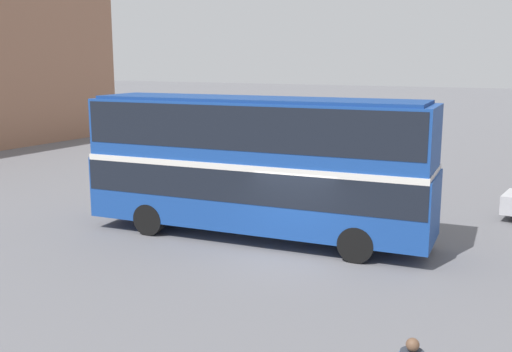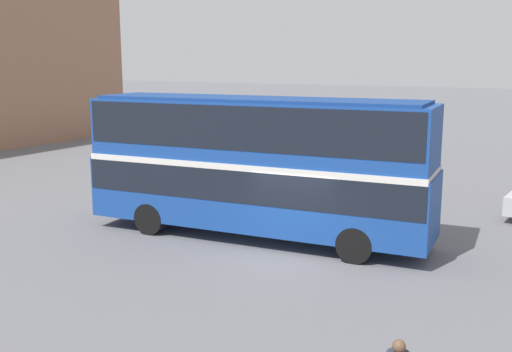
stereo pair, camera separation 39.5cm
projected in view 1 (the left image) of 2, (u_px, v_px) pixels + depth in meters
ground_plane at (289, 258)px, 17.68m from camera, size 240.00×240.00×0.00m
double_decker_bus at (256, 159)px, 19.29m from camera, size 11.53×3.55×4.60m
parked_car_kerb_near at (242, 165)px, 28.76m from camera, size 4.72×2.05×1.58m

